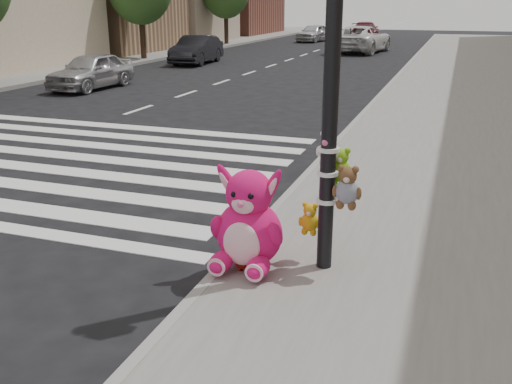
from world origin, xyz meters
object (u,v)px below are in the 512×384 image
at_px(pink_bunny, 248,226).
at_px(car_dark_far, 197,50).
at_px(car_white_near, 361,39).
at_px(car_silver_far, 91,71).
at_px(red_teddy, 242,262).
at_px(signal_pole, 333,120).

height_order(pink_bunny, car_dark_far, car_dark_far).
distance_m(pink_bunny, car_white_near, 29.33).
bearing_deg(car_dark_far, car_silver_far, -93.27).
height_order(red_teddy, car_silver_far, car_silver_far).
bearing_deg(red_teddy, car_silver_far, 100.98).
bearing_deg(pink_bunny, car_white_near, 96.15).
bearing_deg(signal_pole, red_teddy, -153.60).
bearing_deg(signal_pole, car_silver_far, 133.65).
distance_m(signal_pole, car_silver_far, 15.52).
distance_m(signal_pole, pink_bunny, 1.42).
relative_size(signal_pole, car_white_near, 0.73).
xyz_separation_m(signal_pole, car_dark_far, (-10.79, 19.93, -1.08)).
bearing_deg(pink_bunny, red_teddy, -100.79).
xyz_separation_m(signal_pole, red_teddy, (-0.83, -0.41, -1.50)).
bearing_deg(car_silver_far, pink_bunny, -47.23).
height_order(pink_bunny, car_silver_far, pink_bunny).
bearing_deg(red_teddy, pink_bunny, 50.76).
bearing_deg(car_white_near, pink_bunny, 103.84).
xyz_separation_m(car_dark_far, car_white_near, (6.39, 8.91, 0.10)).
height_order(signal_pole, car_dark_far, signal_pole).
xyz_separation_m(car_silver_far, car_white_near, (6.28, 17.63, 0.15)).
bearing_deg(car_silver_far, signal_pole, -44.31).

